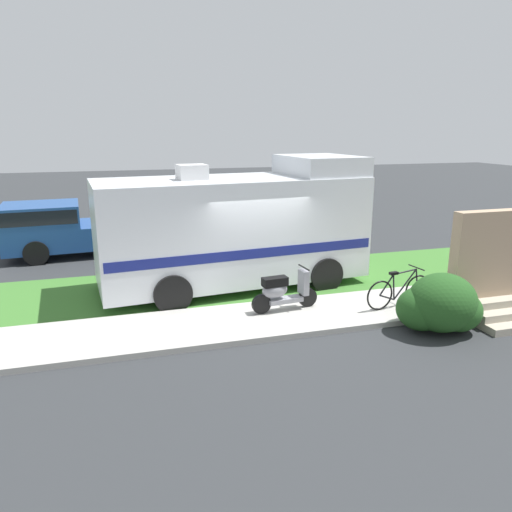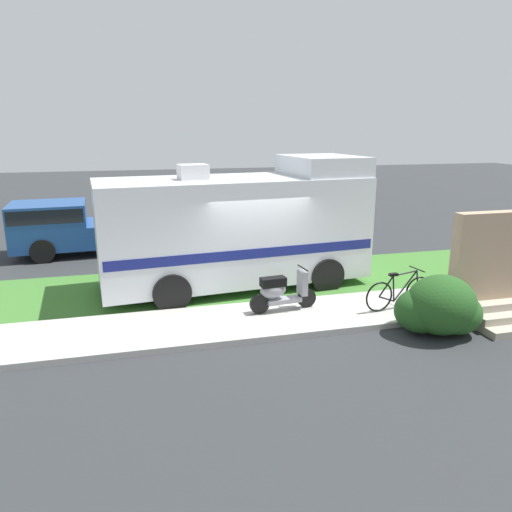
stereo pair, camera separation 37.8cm
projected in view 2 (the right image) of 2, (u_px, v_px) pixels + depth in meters
ground_plane at (262, 302)px, 11.74m from camera, size 80.00×80.00×0.00m
sidewalk at (277, 318)px, 10.60m from camera, size 24.00×2.00×0.12m
grass_strip at (248, 282)px, 13.13m from camera, size 24.00×3.40×0.08m
motorhome_rv at (238, 227)px, 12.53m from camera, size 7.01×3.11×3.39m
scooter at (281, 291)px, 10.78m from camera, size 1.59×0.50×0.97m
bicycle at (399, 292)px, 10.93m from camera, size 1.76×0.52×0.90m
pickup_truck_near at (78, 226)px, 16.18m from camera, size 5.34×2.49×1.75m
porch_steps at (496, 278)px, 10.45m from camera, size 2.00×1.26×2.40m
bush_by_porch at (439, 308)px, 9.79m from camera, size 1.73×1.30×1.22m
bottle_green at (432, 299)px, 11.36m from camera, size 0.07×0.07×0.23m
bottle_spare at (435, 290)px, 11.91m from camera, size 0.07×0.07×0.30m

